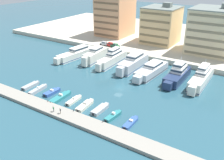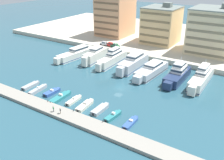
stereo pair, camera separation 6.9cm
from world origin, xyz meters
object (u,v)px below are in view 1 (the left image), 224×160
yacht_ivory_left (95,56)px  motorboat_teal_center_left (60,97)px  yacht_silver_center (151,70)px  car_green_mid_left (115,45)px  pedestrian_mid_deck (53,108)px  yacht_ivory_mid_right (201,77)px  car_red_left (110,44)px  yacht_ivory_mid_left (112,59)px  pedestrian_near_edge (60,110)px  yacht_silver_center_left (133,63)px  yacht_ivory_far_left (77,54)px  motorboat_grey_far_left (30,86)px  car_silver_far_left (104,43)px  motorboat_blue_far_right (131,123)px  motorboat_grey_left (38,90)px  motorboat_grey_mid_right (100,109)px  motorboat_cream_center_right (85,105)px  motorboat_blue_mid_left (52,92)px  motorboat_cream_center (74,100)px  motorboat_teal_right (113,116)px  yacht_navy_center_right (177,74)px

yacht_ivory_left → motorboat_teal_center_left: (10.34, -31.23, -1.95)m
yacht_silver_center → car_green_mid_left: bearing=147.9°
pedestrian_mid_deck → car_green_mid_left: bearing=105.4°
yacht_ivory_mid_right → car_red_left: (-44.97, 14.08, 0.66)m
yacht_ivory_mid_left → pedestrian_near_edge: bearing=-76.6°
yacht_silver_center_left → car_red_left: 24.61m
yacht_ivory_far_left → pedestrian_mid_deck: bearing=-57.4°
motorboat_grey_far_left → motorboat_teal_center_left: motorboat_teal_center_left is taller
yacht_ivory_mid_right → car_silver_far_left: yacht_ivory_mid_right is taller
yacht_ivory_far_left → yacht_ivory_left: 9.42m
motorboat_teal_center_left → pedestrian_near_edge: 9.64m
yacht_silver_center → car_silver_far_left: size_ratio=4.79×
yacht_silver_center_left → motorboat_grey_far_left: bearing=-122.4°
motorboat_teal_center_left → car_silver_far_left: car_silver_far_left is taller
pedestrian_near_edge → motorboat_blue_far_right: bearing=21.5°
motorboat_grey_left → car_silver_far_left: car_silver_far_left is taller
pedestrian_near_edge → motorboat_teal_center_left: bearing=134.3°
motorboat_grey_left → pedestrian_mid_deck: size_ratio=4.82×
yacht_silver_center → yacht_ivory_mid_right: yacht_ivory_mid_right is taller
motorboat_grey_mid_right → car_red_left: 53.45m
motorboat_grey_far_left → car_silver_far_left: (-2.99, 46.35, 2.42)m
motorboat_blue_far_right → car_green_mid_left: bearing=125.9°
yacht_silver_center_left → motorboat_grey_far_left: 37.66m
motorboat_grey_far_left → motorboat_blue_far_right: motorboat_blue_far_right is taller
motorboat_grey_mid_right → pedestrian_mid_deck: size_ratio=4.27×
yacht_ivory_far_left → motorboat_cream_center_right: yacht_ivory_far_left is taller
motorboat_blue_mid_left → motorboat_teal_center_left: bearing=-12.7°
motorboat_teal_center_left → pedestrian_mid_deck: pedestrian_mid_deck is taller
motorboat_cream_center → motorboat_blue_far_right: motorboat_cream_center is taller
pedestrian_near_edge → pedestrian_mid_deck: size_ratio=0.99×
yacht_ivory_far_left → pedestrian_mid_deck: (24.28, -37.94, 0.03)m
motorboat_teal_right → motorboat_cream_center_right: bearing=177.9°
motorboat_grey_left → car_green_mid_left: car_green_mid_left is taller
motorboat_cream_center → motorboat_blue_far_right: (19.17, -1.02, -0.01)m
yacht_silver_center_left → motorboat_blue_far_right: yacht_silver_center_left is taller
yacht_ivory_mid_left → motorboat_grey_left: yacht_ivory_mid_left is taller
yacht_ivory_mid_left → pedestrian_near_edge: size_ratio=12.73×
yacht_navy_center_right → motorboat_teal_right: size_ratio=2.95×
yacht_ivory_left → yacht_navy_center_right: bearing=0.1°
motorboat_grey_far_left → motorboat_cream_center: (17.99, 0.22, -0.06)m
yacht_ivory_mid_left → motorboat_grey_mid_right: 35.74m
motorboat_grey_mid_right → car_green_mid_left: car_green_mid_left is taller
motorboat_blue_far_right → yacht_navy_center_right: bearing=88.8°
yacht_ivory_mid_right → car_silver_far_left: (-48.32, 14.08, 0.66)m
yacht_ivory_mid_left → motorboat_cream_center: yacht_ivory_mid_left is taller
yacht_ivory_far_left → car_red_left: 17.47m
yacht_ivory_left → motorboat_grey_mid_right: yacht_ivory_left is taller
car_red_left → motorboat_grey_far_left: bearing=-90.4°
car_red_left → motorboat_cream_center_right: bearing=-64.6°
yacht_navy_center_right → motorboat_grey_far_left: 48.70m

